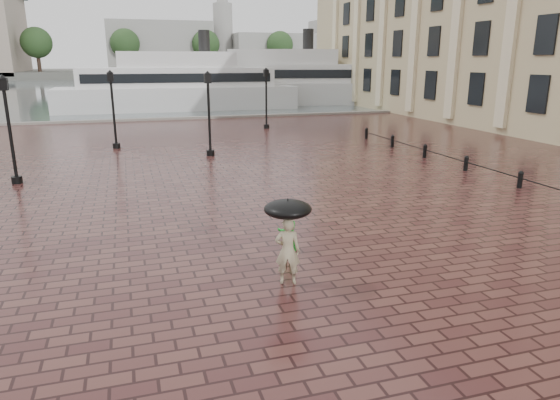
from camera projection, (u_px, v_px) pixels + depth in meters
name	position (u px, v px, depth m)	size (l,w,h in m)	color
ground	(186.00, 250.00, 13.89)	(300.00, 300.00, 0.00)	#371919
harbour_water	(131.00, 87.00, 98.55)	(240.00, 240.00, 0.00)	#434E51
quay_edge	(142.00, 121.00, 43.33)	(80.00, 0.60, 0.30)	slate
far_shore	(127.00, 73.00, 160.85)	(300.00, 60.00, 2.00)	#4C4C47
distant_skyline	(278.00, 46.00, 162.94)	(102.50, 22.00, 33.00)	gray
far_trees	(125.00, 44.00, 138.33)	(188.00, 8.00, 13.50)	#2D2119
bollard_row	(466.00, 162.00, 23.71)	(0.22, 21.22, 0.73)	black
street_lamps	(120.00, 109.00, 29.00)	(21.44, 14.44, 4.40)	black
adult_pedestrian	(288.00, 251.00, 11.63)	(0.59, 0.39, 1.62)	gray
child_pedestrian	(288.00, 231.00, 13.71)	(0.56, 0.44, 1.15)	#1B9427
ferry_near	(178.00, 86.00, 52.35)	(24.68, 6.17, 8.07)	silver
ferry_far	(282.00, 82.00, 59.14)	(26.84, 11.49, 8.56)	silver
umbrella	(288.00, 209.00, 11.35)	(1.10, 1.10, 1.12)	black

